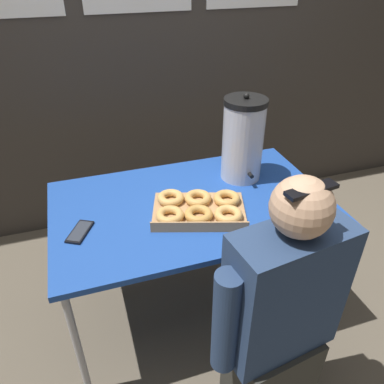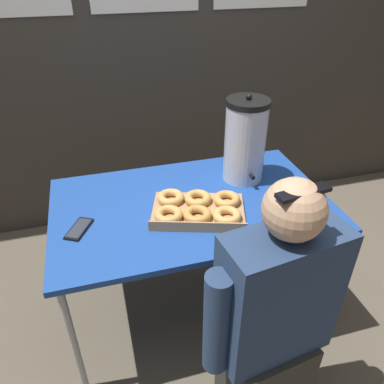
# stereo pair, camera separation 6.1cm
# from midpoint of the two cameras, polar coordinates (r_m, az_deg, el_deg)

# --- Properties ---
(ground_plane) EXTENTS (12.00, 12.00, 0.00)m
(ground_plane) POSITION_cam_midpoint_polar(r_m,az_deg,el_deg) (2.27, -0.86, -16.52)
(ground_plane) COLOR brown
(back_wall) EXTENTS (6.00, 0.11, 2.62)m
(back_wall) POSITION_cam_midpoint_polar(r_m,az_deg,el_deg) (2.52, -8.81, 23.20)
(back_wall) COLOR #38332D
(back_wall) RESTS_ON ground
(folding_table) EXTENTS (1.32, 0.80, 0.71)m
(folding_table) POSITION_cam_midpoint_polar(r_m,az_deg,el_deg) (1.82, -1.03, -2.79)
(folding_table) COLOR #1E479E
(folding_table) RESTS_ON ground
(donut_box) EXTENTS (0.49, 0.40, 0.05)m
(donut_box) POSITION_cam_midpoint_polar(r_m,az_deg,el_deg) (1.71, 0.02, -2.51)
(donut_box) COLOR tan
(donut_box) RESTS_ON folding_table
(coffee_urn) EXTENTS (0.21, 0.24, 0.45)m
(coffee_urn) POSITION_cam_midpoint_polar(r_m,az_deg,el_deg) (1.92, 6.85, 7.93)
(coffee_urn) COLOR silver
(coffee_urn) RESTS_ON folding_table
(cell_phone) EXTENTS (0.13, 0.17, 0.01)m
(cell_phone) POSITION_cam_midpoint_polar(r_m,az_deg,el_deg) (1.69, -17.72, -5.81)
(cell_phone) COLOR black
(cell_phone) RESTS_ON folding_table
(person_seated) EXTENTS (0.55, 0.27, 1.20)m
(person_seated) POSITION_cam_midpoint_polar(r_m,az_deg,el_deg) (1.49, 11.83, -19.29)
(person_seated) COLOR #33332D
(person_seated) RESTS_ON ground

